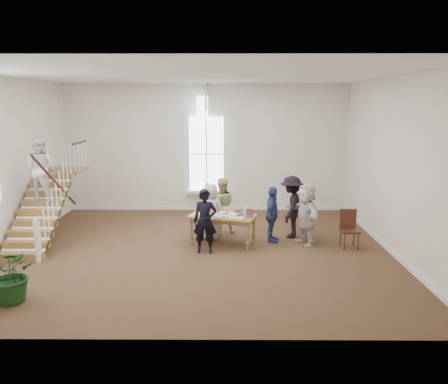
{
  "coord_description": "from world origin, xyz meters",
  "views": [
    {
      "loc": [
        0.73,
        -11.02,
        3.79
      ],
      "look_at": [
        0.65,
        0.4,
        1.49
      ],
      "focal_mm": 35.0,
      "sensor_mm": 36.0,
      "label": 1
    }
  ],
  "objects_px": {
    "woman_cluster_b": "(291,207)",
    "side_chair": "(349,227)",
    "person_yellow": "(221,206)",
    "floor_plant": "(12,274)",
    "police_officer": "(205,221)",
    "library_table": "(224,218)",
    "woman_cluster_a": "(272,215)",
    "woman_cluster_c": "(306,214)",
    "elderly_woman": "(211,211)"
  },
  "relations": [
    {
      "from": "elderly_woman",
      "to": "side_chair",
      "type": "height_order",
      "value": "elderly_woman"
    },
    {
      "from": "side_chair",
      "to": "woman_cluster_b",
      "type": "bearing_deg",
      "value": 144.68
    },
    {
      "from": "woman_cluster_c",
      "to": "side_chair",
      "type": "relative_size",
      "value": 1.64
    },
    {
      "from": "elderly_woman",
      "to": "person_yellow",
      "type": "xyz_separation_m",
      "value": [
        0.3,
        0.5,
        0.04
      ]
    },
    {
      "from": "woman_cluster_c",
      "to": "side_chair",
      "type": "height_order",
      "value": "woman_cluster_c"
    },
    {
      "from": "woman_cluster_a",
      "to": "side_chair",
      "type": "height_order",
      "value": "woman_cluster_a"
    },
    {
      "from": "person_yellow",
      "to": "side_chair",
      "type": "xyz_separation_m",
      "value": [
        3.43,
        -1.31,
        -0.26
      ]
    },
    {
      "from": "library_table",
      "to": "woman_cluster_b",
      "type": "bearing_deg",
      "value": 37.49
    },
    {
      "from": "library_table",
      "to": "floor_plant",
      "type": "bearing_deg",
      "value": -121.44
    },
    {
      "from": "person_yellow",
      "to": "woman_cluster_c",
      "type": "relative_size",
      "value": 0.99
    },
    {
      "from": "person_yellow",
      "to": "side_chair",
      "type": "relative_size",
      "value": 1.62
    },
    {
      "from": "library_table",
      "to": "person_yellow",
      "type": "height_order",
      "value": "person_yellow"
    },
    {
      "from": "police_officer",
      "to": "floor_plant",
      "type": "relative_size",
      "value": 1.47
    },
    {
      "from": "person_yellow",
      "to": "woman_cluster_a",
      "type": "distance_m",
      "value": 1.64
    },
    {
      "from": "woman_cluster_b",
      "to": "side_chair",
      "type": "relative_size",
      "value": 1.74
    },
    {
      "from": "floor_plant",
      "to": "library_table",
      "type": "bearing_deg",
      "value": 41.57
    },
    {
      "from": "floor_plant",
      "to": "side_chair",
      "type": "xyz_separation_m",
      "value": [
        7.4,
        3.38,
        0.01
      ]
    },
    {
      "from": "woman_cluster_b",
      "to": "library_table",
      "type": "bearing_deg",
      "value": -52.44
    },
    {
      "from": "elderly_woman",
      "to": "woman_cluster_a",
      "type": "distance_m",
      "value": 1.75
    },
    {
      "from": "police_officer",
      "to": "woman_cluster_c",
      "type": "relative_size",
      "value": 0.99
    },
    {
      "from": "library_table",
      "to": "elderly_woman",
      "type": "height_order",
      "value": "elderly_woman"
    },
    {
      "from": "elderly_woman",
      "to": "woman_cluster_a",
      "type": "xyz_separation_m",
      "value": [
        1.71,
        -0.33,
        -0.01
      ]
    },
    {
      "from": "elderly_woman",
      "to": "side_chair",
      "type": "distance_m",
      "value": 3.82
    },
    {
      "from": "woman_cluster_b",
      "to": "floor_plant",
      "type": "xyz_separation_m",
      "value": [
        -5.98,
        -4.31,
        -0.33
      ]
    },
    {
      "from": "woman_cluster_a",
      "to": "woman_cluster_b",
      "type": "xyz_separation_m",
      "value": [
        0.6,
        0.45,
        0.12
      ]
    },
    {
      "from": "floor_plant",
      "to": "elderly_woman",
      "type": "bearing_deg",
      "value": 48.81
    },
    {
      "from": "woman_cluster_b",
      "to": "woman_cluster_c",
      "type": "xyz_separation_m",
      "value": [
        0.3,
        -0.65,
        -0.05
      ]
    },
    {
      "from": "elderly_woman",
      "to": "person_yellow",
      "type": "bearing_deg",
      "value": -104.87
    },
    {
      "from": "library_table",
      "to": "elderly_woman",
      "type": "xyz_separation_m",
      "value": [
        -0.37,
        0.61,
        0.05
      ]
    },
    {
      "from": "library_table",
      "to": "police_officer",
      "type": "relative_size",
      "value": 1.17
    },
    {
      "from": "woman_cluster_c",
      "to": "side_chair",
      "type": "distance_m",
      "value": 1.18
    },
    {
      "from": "woman_cluster_a",
      "to": "woman_cluster_b",
      "type": "height_order",
      "value": "woman_cluster_b"
    },
    {
      "from": "person_yellow",
      "to": "floor_plant",
      "type": "height_order",
      "value": "person_yellow"
    },
    {
      "from": "elderly_woman",
      "to": "woman_cluster_b",
      "type": "relative_size",
      "value": 0.89
    },
    {
      "from": "woman_cluster_a",
      "to": "person_yellow",
      "type": "bearing_deg",
      "value": 75.57
    },
    {
      "from": "woman_cluster_a",
      "to": "woman_cluster_b",
      "type": "relative_size",
      "value": 0.87
    },
    {
      "from": "woman_cluster_b",
      "to": "side_chair",
      "type": "xyz_separation_m",
      "value": [
        1.41,
        -0.93,
        -0.32
      ]
    },
    {
      "from": "police_officer",
      "to": "woman_cluster_a",
      "type": "distance_m",
      "value": 2.03
    },
    {
      "from": "floor_plant",
      "to": "police_officer",
      "type": "bearing_deg",
      "value": 39.51
    },
    {
      "from": "elderly_woman",
      "to": "floor_plant",
      "type": "relative_size",
      "value": 1.39
    },
    {
      "from": "police_officer",
      "to": "floor_plant",
      "type": "height_order",
      "value": "police_officer"
    },
    {
      "from": "library_table",
      "to": "woman_cluster_b",
      "type": "height_order",
      "value": "woman_cluster_b"
    },
    {
      "from": "person_yellow",
      "to": "woman_cluster_c",
      "type": "height_order",
      "value": "woman_cluster_c"
    },
    {
      "from": "person_yellow",
      "to": "side_chair",
      "type": "distance_m",
      "value": 3.68
    },
    {
      "from": "police_officer",
      "to": "side_chair",
      "type": "relative_size",
      "value": 1.62
    },
    {
      "from": "floor_plant",
      "to": "side_chair",
      "type": "relative_size",
      "value": 1.11
    },
    {
      "from": "elderly_woman",
      "to": "person_yellow",
      "type": "distance_m",
      "value": 0.58
    },
    {
      "from": "police_officer",
      "to": "woman_cluster_c",
      "type": "xyz_separation_m",
      "value": [
        2.71,
        0.72,
        0.01
      ]
    },
    {
      "from": "person_yellow",
      "to": "side_chair",
      "type": "bearing_deg",
      "value": 150.83
    },
    {
      "from": "police_officer",
      "to": "floor_plant",
      "type": "bearing_deg",
      "value": -139.63
    }
  ]
}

